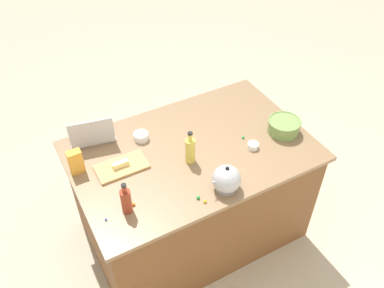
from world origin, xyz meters
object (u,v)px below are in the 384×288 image
mixing_bowl_large (284,126)px  candy_bag (76,162)px  ramekin_small (141,136)px  cutting_board (122,167)px  laptop (92,134)px  ramekin_medium (253,146)px  bottle_soy (126,201)px  kettle (226,179)px  bottle_oil (190,150)px  butter_stick_left (121,164)px

mixing_bowl_large → candy_bag: (1.41, -0.32, 0.03)m
ramekin_small → cutting_board: bearing=41.1°
laptop → ramekin_medium: laptop is taller
bottle_soy → kettle: (-0.60, 0.13, -0.01)m
kettle → cutting_board: 0.70m
cutting_board → candy_bag: bearing=-22.3°
bottle_oil → candy_bag: size_ratio=1.45×
mixing_bowl_large → ramekin_medium: 0.29m
ramekin_small → ramekin_medium: 0.78m
bottle_oil → butter_stick_left: bearing=-20.4°
cutting_board → candy_bag: candy_bag is taller
laptop → ramekin_small: bearing=151.2°
laptop → cutting_board: (-0.07, 0.36, -0.04)m
bottle_soy → cutting_board: (-0.10, -0.35, -0.08)m
ramekin_small → candy_bag: candy_bag is taller
bottle_oil → butter_stick_left: size_ratio=2.24×
ramekin_small → laptop: bearing=-28.8°
butter_stick_left → ramekin_small: (-0.23, -0.20, -0.01)m
mixing_bowl_large → ramekin_medium: size_ratio=3.03×
laptop → candy_bag: bearing=53.9°
laptop → butter_stick_left: bearing=100.9°
bottle_soy → butter_stick_left: size_ratio=2.08×
cutting_board → candy_bag: (0.26, -0.11, 0.08)m
candy_bag → bottle_soy: bearing=109.3°
bottle_soy → bottle_oil: bearing=-160.0°
laptop → bottle_soy: bearing=87.9°
laptop → ramekin_small: laptop is taller
bottle_oil → candy_bag: (0.68, -0.27, -0.01)m
kettle → butter_stick_left: (0.51, -0.48, -0.04)m
mixing_bowl_large → bottle_soy: bearing=6.0°
kettle → ramekin_small: size_ratio=2.06×
cutting_board → ramekin_small: bearing=-138.9°
kettle → butter_stick_left: 0.70m
kettle → ramekin_medium: bearing=-148.3°
bottle_soy → candy_bag: size_ratio=1.34×
kettle → candy_bag: 0.96m
mixing_bowl_large → ramekin_medium: mixing_bowl_large is taller
mixing_bowl_large → cutting_board: mixing_bowl_large is taller
butter_stick_left → ramekin_small: butter_stick_left is taller
cutting_board → butter_stick_left: 0.03m
cutting_board → butter_stick_left: bearing=0.0°
kettle → bottle_oil: bearing=-76.4°
kettle → cutting_board: size_ratio=0.64×
bottle_oil → candy_bag: 0.73m
bottle_soy → ramekin_medium: 0.97m
mixing_bowl_large → butter_stick_left: 1.18m
butter_stick_left → laptop: bearing=-79.1°
bottle_soy → cutting_board: 0.37m
kettle → ramekin_small: (0.28, -0.67, -0.05)m
laptop → mixing_bowl_large: 1.35m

